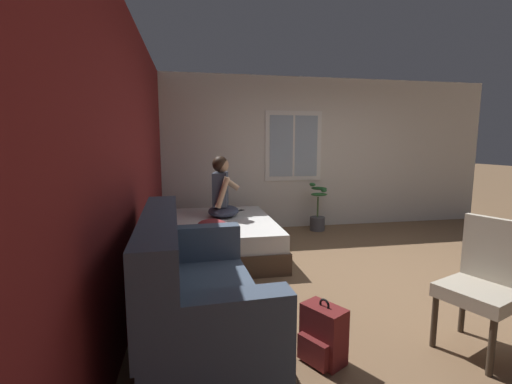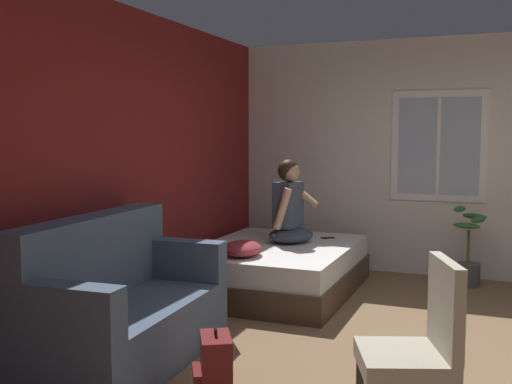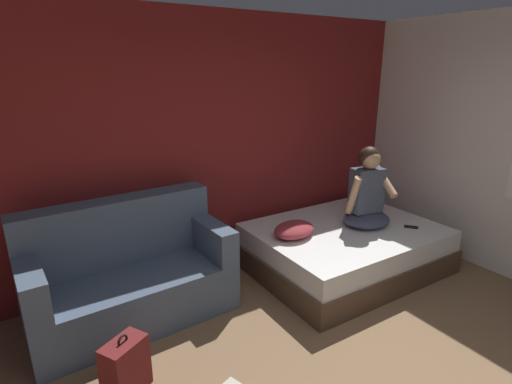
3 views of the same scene
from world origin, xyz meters
name	(u,v)px [view 2 (image 2 of 3)]	position (x,y,z in m)	size (l,w,h in m)	color
ground_plane	(457,361)	(0.00, 0.00, 0.00)	(40.00, 40.00, 0.00)	brown
wall_back_accent	(123,165)	(0.00, 2.80, 1.35)	(10.28, 0.16, 2.70)	maroon
wall_side_with_window	(476,158)	(2.72, 0.01, 1.35)	(0.19, 6.84, 2.70)	silver
bed	(277,269)	(1.32, 1.85, 0.24)	(1.99, 1.52, 0.48)	#4C3828
couch	(119,308)	(-0.93, 2.22, 0.39)	(1.74, 0.91, 1.04)	#47566B
side_chair	(418,345)	(-1.30, 0.12, 0.53)	(0.59, 0.59, 0.98)	#382D23
person_seated	(290,209)	(1.53, 1.79, 0.84)	(0.59, 0.53, 0.88)	#383D51
backpack	(214,369)	(-1.22, 1.33, 0.19)	(0.35, 0.33, 0.46)	maroon
throw_pillow	(242,248)	(0.70, 1.97, 0.55)	(0.48, 0.36, 0.14)	#993338
cell_phone	(328,238)	(1.92, 1.48, 0.48)	(0.07, 0.14, 0.01)	black
potted_plant	(468,258)	(2.30, 0.04, 0.30)	(0.39, 0.37, 0.85)	#4C4C51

